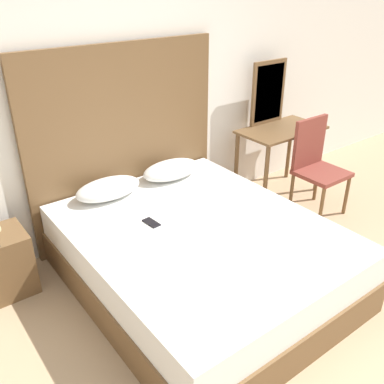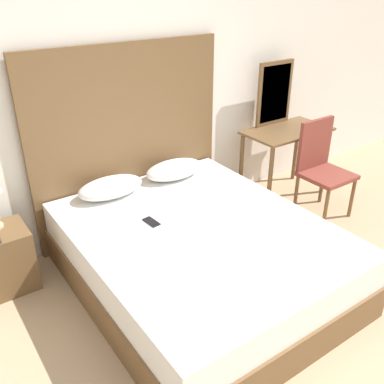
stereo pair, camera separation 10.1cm
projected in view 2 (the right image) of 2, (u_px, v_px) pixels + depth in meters
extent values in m
cube|color=white|center=(105.00, 88.00, 3.55)|extent=(10.00, 0.06, 2.70)
cube|color=brown|center=(200.00, 270.00, 3.35)|extent=(1.73, 2.10, 0.27)
cube|color=white|center=(200.00, 241.00, 3.23)|extent=(1.69, 2.06, 0.25)
cube|color=brown|center=(130.00, 143.00, 3.80)|extent=(1.82, 0.05, 1.72)
ellipsoid|color=white|center=(111.00, 187.00, 3.58)|extent=(0.56, 0.31, 0.15)
ellipsoid|color=white|center=(174.00, 169.00, 3.91)|extent=(0.56, 0.31, 0.15)
cube|color=black|center=(151.00, 222.00, 3.23)|extent=(0.08, 0.16, 0.01)
cube|color=brown|center=(2.00, 260.00, 3.27)|extent=(0.43, 0.38, 0.50)
cube|color=brown|center=(287.00, 131.00, 4.44)|extent=(0.92, 0.51, 0.02)
cylinder|color=brown|center=(270.00, 181.00, 4.24)|extent=(0.04, 0.04, 0.73)
cylinder|color=brown|center=(326.00, 162.00, 4.66)|extent=(0.04, 0.04, 0.73)
cylinder|color=brown|center=(241.00, 167.00, 4.55)|extent=(0.04, 0.04, 0.73)
cylinder|color=brown|center=(296.00, 150.00, 4.98)|extent=(0.04, 0.04, 0.73)
cube|color=brown|center=(274.00, 93.00, 4.45)|extent=(0.46, 0.03, 0.66)
cube|color=#B2BCC6|center=(275.00, 93.00, 4.44)|extent=(0.39, 0.01, 0.58)
cube|color=brown|center=(327.00, 175.00, 4.19)|extent=(0.46, 0.44, 0.04)
cube|color=brown|center=(315.00, 144.00, 4.21)|extent=(0.43, 0.04, 0.50)
cylinder|color=brown|center=(326.00, 209.00, 4.06)|extent=(0.04, 0.04, 0.42)
cylinder|color=brown|center=(352.00, 198.00, 4.26)|extent=(0.04, 0.04, 0.42)
cylinder|color=brown|center=(296.00, 194.00, 4.33)|extent=(0.04, 0.04, 0.42)
cylinder|color=brown|center=(322.00, 184.00, 4.53)|extent=(0.04, 0.04, 0.42)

